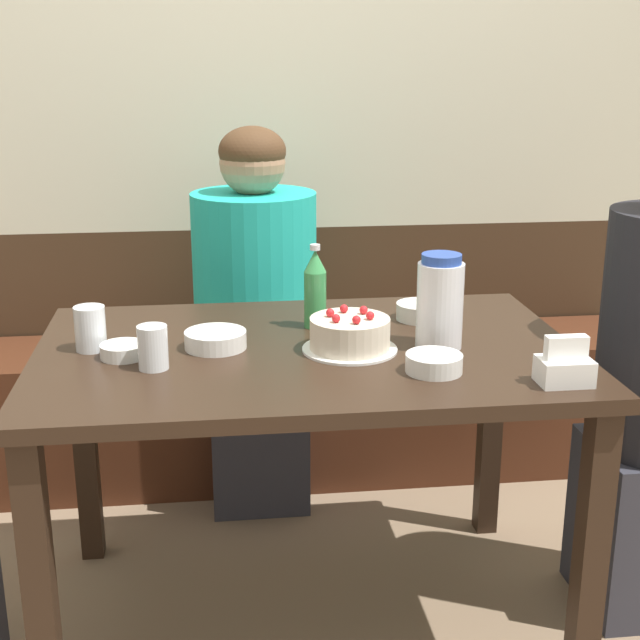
# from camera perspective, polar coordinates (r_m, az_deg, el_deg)

# --- Properties ---
(ground_plane) EXTENTS (12.00, 12.00, 0.00)m
(ground_plane) POSITION_cam_1_polar(r_m,az_deg,el_deg) (2.43, -0.81, -18.25)
(ground_plane) COLOR #846B51
(back_wall) EXTENTS (4.80, 0.04, 2.50)m
(back_wall) POSITION_cam_1_polar(r_m,az_deg,el_deg) (3.04, -3.14, 14.01)
(back_wall) COLOR #3D2819
(back_wall) RESTS_ON ground_plane
(bench_seat) EXTENTS (2.42, 0.38, 0.46)m
(bench_seat) POSITION_cam_1_polar(r_m,az_deg,el_deg) (3.05, -2.55, -5.67)
(bench_seat) COLOR #472314
(bench_seat) RESTS_ON ground_plane
(dining_table) EXTENTS (1.27, 0.82, 0.73)m
(dining_table) POSITION_cam_1_polar(r_m,az_deg,el_deg) (2.13, -0.88, -4.19)
(dining_table) COLOR black
(dining_table) RESTS_ON ground_plane
(birthday_cake) EXTENTS (0.22, 0.22, 0.10)m
(birthday_cake) POSITION_cam_1_polar(r_m,az_deg,el_deg) (2.07, 1.92, -0.94)
(birthday_cake) COLOR white
(birthday_cake) RESTS_ON dining_table
(water_pitcher) EXTENTS (0.11, 0.11, 0.22)m
(water_pitcher) POSITION_cam_1_polar(r_m,az_deg,el_deg) (2.09, 7.68, 1.13)
(water_pitcher) COLOR white
(water_pitcher) RESTS_ON dining_table
(soju_bottle) EXTENTS (0.06, 0.06, 0.21)m
(soju_bottle) POSITION_cam_1_polar(r_m,az_deg,el_deg) (2.23, -0.31, 2.04)
(soju_bottle) COLOR #388E4C
(soju_bottle) RESTS_ON dining_table
(napkin_holder) EXTENTS (0.11, 0.08, 0.11)m
(napkin_holder) POSITION_cam_1_polar(r_m,az_deg,el_deg) (1.93, 15.39, -2.88)
(napkin_holder) COLOR white
(napkin_holder) RESTS_ON dining_table
(bowl_soup_white) EXTENTS (0.15, 0.15, 0.04)m
(bowl_soup_white) POSITION_cam_1_polar(r_m,az_deg,el_deg) (2.10, -6.70, -1.26)
(bowl_soup_white) COLOR white
(bowl_soup_white) RESTS_ON dining_table
(bowl_rice_small) EXTENTS (0.10, 0.10, 0.03)m
(bowl_rice_small) POSITION_cam_1_polar(r_m,az_deg,el_deg) (2.07, -12.48, -1.93)
(bowl_rice_small) COLOR white
(bowl_rice_small) RESTS_ON dining_table
(bowl_side_dish) EXTENTS (0.12, 0.12, 0.04)m
(bowl_side_dish) POSITION_cam_1_polar(r_m,az_deg,el_deg) (1.95, 7.31, -2.76)
(bowl_side_dish) COLOR white
(bowl_side_dish) RESTS_ON dining_table
(bowl_sauce_shallow) EXTENTS (0.12, 0.12, 0.04)m
(bowl_sauce_shallow) POSITION_cam_1_polar(r_m,az_deg,el_deg) (2.33, 6.41, 0.56)
(bowl_sauce_shallow) COLOR white
(bowl_sauce_shallow) RESTS_ON dining_table
(glass_water_tall) EXTENTS (0.07, 0.07, 0.10)m
(glass_water_tall) POSITION_cam_1_polar(r_m,az_deg,el_deg) (2.13, -14.49, -0.53)
(glass_water_tall) COLOR silver
(glass_water_tall) RESTS_ON dining_table
(glass_tumbler_short) EXTENTS (0.07, 0.07, 0.10)m
(glass_tumbler_short) POSITION_cam_1_polar(r_m,az_deg,el_deg) (1.98, -10.65, -1.74)
(glass_tumbler_short) COLOR silver
(glass_tumbler_short) RESTS_ON dining_table
(person_grey_tee) EXTENTS (0.38, 0.38, 1.19)m
(person_grey_tee) POSITION_cam_1_polar(r_m,az_deg,el_deg) (2.77, -4.12, -0.12)
(person_grey_tee) COLOR #33333D
(person_grey_tee) RESTS_ON ground_plane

